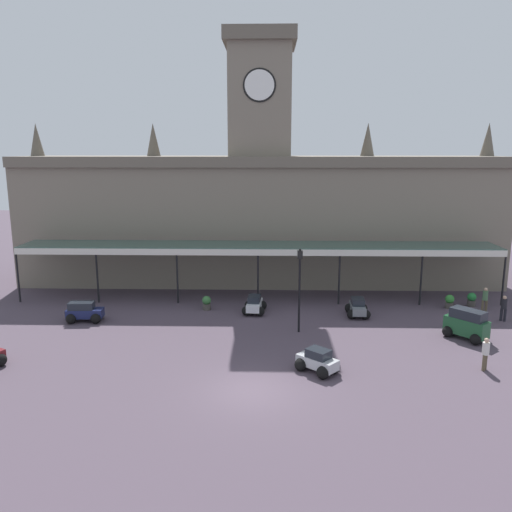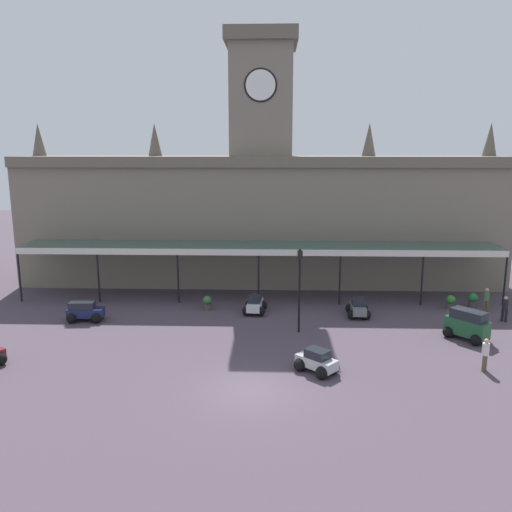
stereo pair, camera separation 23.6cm
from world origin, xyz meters
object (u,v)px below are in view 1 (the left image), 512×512
(pedestrian_beside_cars, at_px, (486,353))
(victorian_lamppost, at_px, (300,281))
(car_silver_sedan, at_px, (317,362))
(planter_by_canopy, at_px, (207,303))
(car_navy_estate, at_px, (84,313))
(traffic_cone, at_px, (478,319))
(car_green_van, at_px, (467,325))
(pedestrian_crossing_forecourt, at_px, (504,307))
(planter_near_kerb, at_px, (472,299))
(car_white_sedan, at_px, (254,305))
(pedestrian_near_entrance, at_px, (485,299))
(car_grey_sedan, at_px, (357,309))
(planter_forecourt_centre, at_px, (450,301))

(pedestrian_beside_cars, distance_m, victorian_lamppost, 10.57)
(car_silver_sedan, height_order, planter_by_canopy, car_silver_sedan)
(car_silver_sedan, relative_size, planter_by_canopy, 2.32)
(car_navy_estate, distance_m, pedestrian_beside_cars, 23.43)
(traffic_cone, bearing_deg, pedestrian_beside_cars, -109.27)
(pedestrian_beside_cars, bearing_deg, car_green_van, 80.87)
(pedestrian_crossing_forecourt, distance_m, planter_near_kerb, 3.30)
(car_white_sedan, height_order, car_green_van, car_green_van)
(pedestrian_near_entrance, distance_m, traffic_cone, 2.97)
(car_silver_sedan, bearing_deg, pedestrian_crossing_forecourt, 32.56)
(car_grey_sedan, height_order, planter_by_canopy, car_grey_sedan)
(car_green_van, distance_m, planter_forecourt_centre, 5.99)
(pedestrian_beside_cars, distance_m, planter_by_canopy, 17.68)
(car_grey_sedan, distance_m, victorian_lamppost, 5.73)
(car_silver_sedan, height_order, planter_near_kerb, car_silver_sedan)
(car_green_van, bearing_deg, pedestrian_crossing_forecourt, 42.52)
(car_silver_sedan, xyz_separation_m, victorian_lamppost, (-0.59, 5.70, 2.64))
(car_navy_estate, height_order, pedestrian_crossing_forecourt, pedestrian_crossing_forecourt)
(victorian_lamppost, bearing_deg, planter_by_canopy, 145.14)
(car_white_sedan, height_order, car_silver_sedan, same)
(planter_forecourt_centre, bearing_deg, pedestrian_beside_cars, -99.77)
(pedestrian_crossing_forecourt, relative_size, planter_by_canopy, 1.74)
(pedestrian_near_entrance, bearing_deg, car_navy_estate, -174.28)
(car_green_van, xyz_separation_m, planter_by_canopy, (-15.62, 5.16, -0.32))
(car_white_sedan, distance_m, traffic_cone, 14.20)
(planter_near_kerb, bearing_deg, car_navy_estate, -171.41)
(traffic_cone, bearing_deg, car_white_sedan, 172.13)
(pedestrian_beside_cars, xyz_separation_m, pedestrian_crossing_forecourt, (4.25, 7.57, 0.00))
(car_navy_estate, distance_m, victorian_lamppost, 13.85)
(car_grey_sedan, distance_m, planter_forecourt_centre, 6.86)
(car_silver_sedan, distance_m, planter_forecourt_centre, 14.63)
(car_navy_estate, relative_size, car_white_sedan, 1.08)
(pedestrian_crossing_forecourt, relative_size, planter_forecourt_centre, 1.74)
(victorian_lamppost, relative_size, traffic_cone, 7.76)
(car_green_van, relative_size, planter_by_canopy, 2.65)
(car_grey_sedan, xyz_separation_m, pedestrian_crossing_forecourt, (9.11, -0.80, 0.41))
(pedestrian_beside_cars, distance_m, planter_forecourt_centre, 10.36)
(pedestrian_crossing_forecourt, height_order, victorian_lamppost, victorian_lamppost)
(pedestrian_beside_cars, xyz_separation_m, pedestrian_near_entrance, (3.84, 9.48, 0.00))
(car_white_sedan, height_order, planter_by_canopy, car_white_sedan)
(car_navy_estate, bearing_deg, car_white_sedan, 10.67)
(planter_near_kerb, bearing_deg, car_green_van, -113.34)
(planter_by_canopy, bearing_deg, car_silver_sedan, -56.19)
(car_green_van, relative_size, victorian_lamppost, 0.50)
(car_silver_sedan, bearing_deg, car_navy_estate, 152.70)
(pedestrian_near_entrance, xyz_separation_m, planter_by_canopy, (-18.77, -0.01, -0.42))
(car_navy_estate, distance_m, car_green_van, 23.23)
(pedestrian_near_entrance, xyz_separation_m, traffic_cone, (-1.42, -2.55, -0.58))
(planter_near_kerb, bearing_deg, planter_by_canopy, -176.01)
(car_grey_sedan, xyz_separation_m, victorian_lamppost, (-4.02, -3.10, 2.64))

